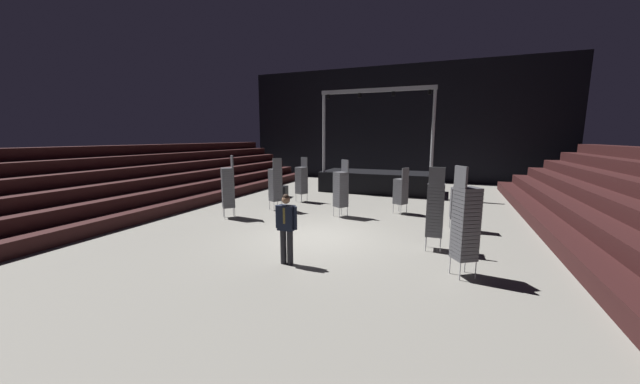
# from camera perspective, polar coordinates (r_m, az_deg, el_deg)

# --- Properties ---
(ground_plane) EXTENTS (22.00, 30.00, 0.10)m
(ground_plane) POSITION_cam_1_polar(r_m,az_deg,el_deg) (10.53, -0.64, -7.91)
(ground_plane) COLOR gray
(arena_end_wall) EXTENTS (22.00, 0.30, 8.00)m
(arena_end_wall) POSITION_cam_1_polar(r_m,az_deg,el_deg) (24.63, 12.76, 11.29)
(arena_end_wall) COLOR black
(arena_end_wall) RESTS_ON ground_plane
(bleacher_bank_left) EXTENTS (4.50, 24.00, 2.70)m
(bleacher_bank_left) POSITION_cam_1_polar(r_m,az_deg,el_deg) (16.31, -29.01, 2.11)
(bleacher_bank_left) COLOR black
(bleacher_bank_left) RESTS_ON ground_plane
(stage_riser) EXTENTS (6.29, 2.80, 5.57)m
(stage_riser) POSITION_cam_1_polar(r_m,az_deg,el_deg) (19.30, 9.91, 2.03)
(stage_riser) COLOR black
(stage_riser) RESTS_ON ground_plane
(man_with_tie) EXTENTS (0.57, 0.24, 1.74)m
(man_with_tie) POSITION_cam_1_polar(r_m,az_deg,el_deg) (8.11, -5.80, -5.62)
(man_with_tie) COLOR black
(man_with_tie) RESTS_ON ground_plane
(chair_stack_front_left) EXTENTS (0.48, 0.48, 1.88)m
(chair_stack_front_left) POSITION_cam_1_polar(r_m,az_deg,el_deg) (11.96, 22.53, -1.64)
(chair_stack_front_left) COLOR #B2B5BA
(chair_stack_front_left) RESTS_ON ground_plane
(chair_stack_front_right) EXTENTS (0.61, 0.61, 2.22)m
(chair_stack_front_right) POSITION_cam_1_polar(r_m,az_deg,el_deg) (12.90, 3.59, 0.58)
(chair_stack_front_right) COLOR #B2B5BA
(chair_stack_front_right) RESTS_ON ground_plane
(chair_stack_mid_left) EXTENTS (0.61, 0.61, 2.22)m
(chair_stack_mid_left) POSITION_cam_1_polar(r_m,az_deg,el_deg) (14.18, -7.64, 1.32)
(chair_stack_mid_left) COLOR #B2B5BA
(chair_stack_mid_left) RESTS_ON ground_plane
(chair_stack_mid_right) EXTENTS (0.60, 0.60, 1.88)m
(chair_stack_mid_right) POSITION_cam_1_polar(r_m,az_deg,el_deg) (13.83, 13.65, 0.22)
(chair_stack_mid_right) COLOR #B2B5BA
(chair_stack_mid_right) RESTS_ON ground_plane
(chair_stack_mid_centre) EXTENTS (0.45, 0.45, 2.31)m
(chair_stack_mid_centre) POSITION_cam_1_polar(r_m,az_deg,el_deg) (9.57, 19.08, -2.76)
(chair_stack_mid_centre) COLOR #B2B5BA
(chair_stack_mid_centre) RESTS_ON ground_plane
(chair_stack_rear_left) EXTENTS (0.61, 0.61, 2.48)m
(chair_stack_rear_left) POSITION_cam_1_polar(r_m,az_deg,el_deg) (7.96, 23.64, -4.81)
(chair_stack_rear_left) COLOR #B2B5BA
(chair_stack_rear_left) RESTS_ON ground_plane
(chair_stack_rear_right) EXTENTS (0.57, 0.57, 2.14)m
(chair_stack_rear_right) POSITION_cam_1_polar(r_m,az_deg,el_deg) (15.92, -3.18, 2.11)
(chair_stack_rear_right) COLOR #B2B5BA
(chair_stack_rear_right) RESTS_ON ground_plane
(chair_stack_rear_centre) EXTENTS (0.62, 0.62, 2.39)m
(chair_stack_rear_centre) POSITION_cam_1_polar(r_m,az_deg,el_deg) (13.21, -15.46, 0.84)
(chair_stack_rear_centre) COLOR #B2B5BA
(chair_stack_rear_centre) RESTS_ON ground_plane
(equipment_road_case) EXTENTS (1.00, 0.77, 0.57)m
(equipment_road_case) POSITION_cam_1_polar(r_m,az_deg,el_deg) (17.46, -7.10, 0.09)
(equipment_road_case) COLOR black
(equipment_road_case) RESTS_ON ground_plane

